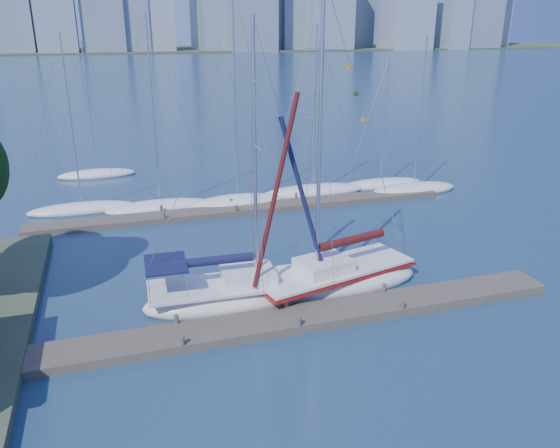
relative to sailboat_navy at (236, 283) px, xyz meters
name	(u,v)px	position (x,y,z in m)	size (l,w,h in m)	color
ground	(292,324)	(1.93, -2.78, -1.02)	(700.00, 700.00, 0.00)	#163147
near_dock	(292,320)	(1.93, -2.78, -0.82)	(26.00, 2.00, 0.40)	#453B33
far_dock	(247,209)	(3.93, 13.22, -0.84)	(30.00, 1.80, 0.36)	#453B33
far_shore	(113,50)	(1.93, 317.22, -1.02)	(800.00, 100.00, 1.50)	#38472D
sailboat_navy	(236,283)	(0.00, 0.00, 0.00)	(8.97, 3.26, 13.60)	silver
sailboat_maroon	(333,266)	(5.08, 0.09, 0.13)	(9.56, 5.08, 15.24)	silver
bg_boat_0	(82,209)	(-7.41, 16.68, -0.78)	(7.76, 3.52, 12.54)	silver
bg_boat_1	(160,206)	(-2.02, 15.38, -0.76)	(8.00, 3.12, 13.72)	silver
bg_boat_2	(238,201)	(3.60, 14.75, -0.71)	(7.26, 3.22, 15.87)	silver
bg_boat_3	(313,191)	(9.95, 15.72, -0.76)	(8.77, 3.40, 13.11)	silver
bg_boat_4	(380,184)	(16.08, 16.14, -0.80)	(7.80, 3.94, 10.48)	silver
bg_boat_5	(414,189)	(17.86, 13.83, -0.76)	(7.55, 3.14, 12.33)	silver
bg_boat_6	(97,174)	(-6.41, 26.60, -0.78)	(6.84, 2.80, 11.85)	silver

